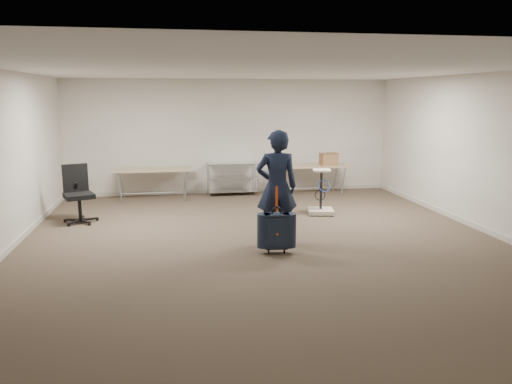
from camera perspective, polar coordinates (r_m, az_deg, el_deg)
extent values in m
plane|color=#483A2B|center=(8.28, 0.89, -5.88)|extent=(9.00, 9.00, 0.00)
plane|color=beige|center=(12.42, -2.90, 6.31)|extent=(8.00, 0.00, 8.00)
plane|color=beige|center=(3.73, 13.69, -4.79)|extent=(8.00, 0.00, 8.00)
plane|color=beige|center=(9.56, 25.27, 3.92)|extent=(0.00, 9.00, 9.00)
plane|color=silver|center=(7.94, 0.95, 13.86)|extent=(8.00, 8.00, 0.00)
cube|color=beige|center=(12.59, -2.83, 0.17)|extent=(8.00, 0.02, 0.10)
cube|color=beige|center=(8.52, -26.69, -6.23)|extent=(0.02, 9.00, 0.10)
cube|color=beige|center=(9.79, 24.58, -3.94)|extent=(0.02, 9.00, 0.10)
cube|color=tan|center=(11.87, -11.70, 2.55)|extent=(1.80, 0.75, 0.03)
cylinder|color=gray|center=(11.96, -11.60, -0.12)|extent=(1.50, 0.02, 0.02)
cylinder|color=gray|center=(11.68, -15.36, 0.44)|extent=(0.13, 0.04, 0.69)
cylinder|color=gray|center=(11.63, -7.99, 0.68)|extent=(0.13, 0.04, 0.69)
cylinder|color=gray|center=(12.27, -15.09, 0.94)|extent=(0.13, 0.04, 0.69)
cylinder|color=gray|center=(12.22, -8.07, 1.17)|extent=(0.13, 0.04, 0.69)
cube|color=tan|center=(12.33, 6.26, 3.01)|extent=(1.80, 0.75, 0.03)
cylinder|color=gray|center=(12.41, 6.20, 0.44)|extent=(1.50, 0.02, 0.02)
cylinder|color=gray|center=(11.91, 3.14, 1.01)|extent=(0.13, 0.04, 0.69)
cylinder|color=gray|center=(12.32, 9.96, 1.20)|extent=(0.13, 0.04, 0.69)
cylinder|color=gray|center=(12.49, 2.53, 1.48)|extent=(0.13, 0.04, 0.69)
cylinder|color=gray|center=(12.88, 9.07, 1.64)|extent=(0.13, 0.04, 0.69)
cylinder|color=silver|center=(11.96, -5.41, 1.28)|extent=(0.02, 0.02, 0.80)
cylinder|color=silver|center=(12.11, 0.26, 1.44)|extent=(0.02, 0.02, 0.80)
cylinder|color=silver|center=(12.41, -5.56, 1.62)|extent=(0.02, 0.02, 0.80)
cylinder|color=silver|center=(12.55, -0.09, 1.77)|extent=(0.02, 0.02, 0.80)
cube|color=silver|center=(12.29, -2.67, 0.15)|extent=(1.20, 0.45, 0.02)
cube|color=silver|center=(12.23, -2.69, 1.77)|extent=(1.20, 0.45, 0.02)
cube|color=silver|center=(12.19, -2.70, 3.30)|extent=(1.20, 0.45, 0.01)
imported|color=black|center=(8.14, 2.38, 0.59)|extent=(0.70, 0.47, 1.87)
cube|color=black|center=(7.67, 2.37, -4.41)|extent=(0.41, 0.27, 0.53)
cube|color=black|center=(7.77, 2.34, -6.35)|extent=(0.36, 0.19, 0.03)
cylinder|color=black|center=(7.76, 1.45, -6.77)|extent=(0.03, 0.07, 0.07)
cylinder|color=black|center=(7.78, 3.25, -6.73)|extent=(0.03, 0.07, 0.07)
torus|color=black|center=(7.60, 2.38, -2.27)|extent=(0.17, 0.04, 0.17)
cube|color=#E0420B|center=(7.58, 2.38, -0.82)|extent=(0.04, 0.01, 0.40)
cylinder|color=black|center=(10.16, -19.40, -3.04)|extent=(0.67, 0.67, 0.10)
cylinder|color=black|center=(10.11, -19.49, -1.78)|extent=(0.07, 0.07, 0.45)
cube|color=black|center=(10.06, -19.57, -0.41)|extent=(0.66, 0.66, 0.09)
cube|color=black|center=(10.25, -19.95, 1.54)|extent=(0.46, 0.23, 0.54)
cube|color=white|center=(10.37, 7.41, -2.17)|extent=(0.59, 0.59, 0.08)
cylinder|color=black|center=(10.14, 6.65, -2.69)|extent=(0.06, 0.06, 0.04)
cylinder|color=black|center=(10.33, 7.39, 0.29)|extent=(0.05, 0.05, 0.81)
cube|color=white|center=(10.22, 7.53, 2.46)|extent=(0.40, 0.36, 0.04)
torus|color=blue|center=(10.21, 7.89, 0.72)|extent=(0.27, 0.15, 0.25)
cube|color=#9C8248|center=(12.34, 8.32, 3.75)|extent=(0.42, 0.33, 0.30)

